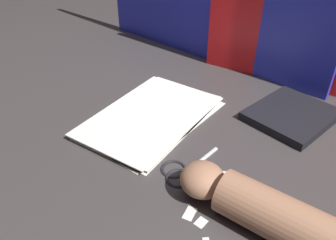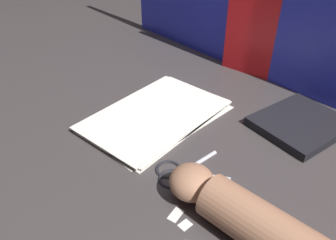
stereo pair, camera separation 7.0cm
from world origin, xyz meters
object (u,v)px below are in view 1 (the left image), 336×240
object	(u,v)px
scissors	(185,170)
hand_forearm	(254,205)
book_closed	(291,115)
paper_stack	(151,116)

from	to	relation	value
scissors	hand_forearm	xyz separation A→B (m)	(0.16, -0.03, 0.03)
hand_forearm	book_closed	bearing A→B (deg)	99.93
book_closed	scissors	distance (m)	0.33
book_closed	hand_forearm	distance (m)	0.35
book_closed	paper_stack	bearing A→B (deg)	-142.21
book_closed	hand_forearm	world-z (taller)	hand_forearm
paper_stack	scissors	distance (m)	0.20
book_closed	hand_forearm	bearing A→B (deg)	-80.07
paper_stack	hand_forearm	distance (m)	0.36
paper_stack	hand_forearm	bearing A→B (deg)	-21.91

